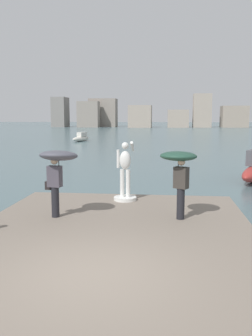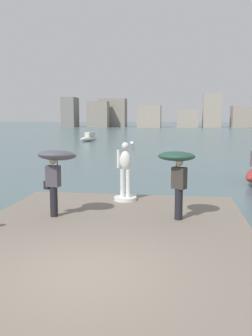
{
  "view_description": "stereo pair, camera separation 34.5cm",
  "coord_description": "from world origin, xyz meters",
  "px_view_note": "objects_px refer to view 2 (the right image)",
  "views": [
    {
      "loc": [
        1.33,
        -6.36,
        3.25
      ],
      "look_at": [
        0.0,
        5.82,
        1.55
      ],
      "focal_mm": 39.39,
      "sensor_mm": 36.0,
      "label": 1
    },
    {
      "loc": [
        1.67,
        -6.32,
        3.25
      ],
      "look_at": [
        0.0,
        5.82,
        1.55
      ],
      "focal_mm": 39.39,
      "sensor_mm": 36.0,
      "label": 2
    }
  ],
  "objects_px": {
    "onlooker_left": "(56,163)",
    "statue_white_figure": "(125,177)",
    "onlooker_right": "(177,165)",
    "boat_mid": "(89,138)"
  },
  "relations": [
    {
      "from": "statue_white_figure",
      "to": "onlooker_left",
      "type": "xyz_separation_m",
      "value": [
        -1.66,
        -2.35,
        0.76
      ]
    },
    {
      "from": "onlooker_left",
      "to": "onlooker_right",
      "type": "distance_m",
      "value": 3.41
    },
    {
      "from": "boat_mid",
      "to": "onlooker_right",
      "type": "bearing_deg",
      "value": -73.0
    },
    {
      "from": "statue_white_figure",
      "to": "onlooker_right",
      "type": "bearing_deg",
      "value": -50.63
    },
    {
      "from": "onlooker_left",
      "to": "statue_white_figure",
      "type": "bearing_deg",
      "value": 54.88
    },
    {
      "from": "onlooker_left",
      "to": "boat_mid",
      "type": "xyz_separation_m",
      "value": [
        -8.44,
        38.98,
        -1.5
      ]
    },
    {
      "from": "onlooker_left",
      "to": "onlooker_right",
      "type": "xyz_separation_m",
      "value": [
        3.41,
        0.22,
        -0.03
      ]
    },
    {
      "from": "onlooker_right",
      "to": "boat_mid",
      "type": "bearing_deg",
      "value": 107.0
    },
    {
      "from": "onlooker_right",
      "to": "boat_mid",
      "type": "xyz_separation_m",
      "value": [
        -11.85,
        38.76,
        -1.48
      ]
    },
    {
      "from": "onlooker_left",
      "to": "boat_mid",
      "type": "height_order",
      "value": "onlooker_left"
    }
  ]
}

